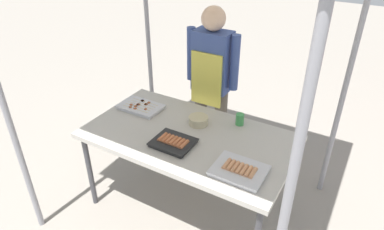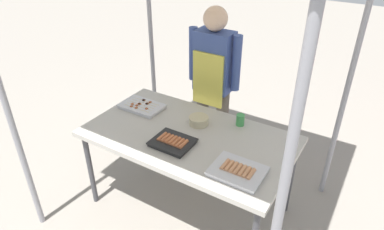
{
  "view_description": "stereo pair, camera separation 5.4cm",
  "coord_description": "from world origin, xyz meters",
  "px_view_note": "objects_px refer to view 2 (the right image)",
  "views": [
    {
      "loc": [
        1.13,
        -1.88,
        2.23
      ],
      "look_at": [
        0.0,
        0.05,
        0.9
      ],
      "focal_mm": 32.04,
      "sensor_mm": 36.0,
      "label": 1
    },
    {
      "loc": [
        1.17,
        -1.86,
        2.23
      ],
      "look_at": [
        0.0,
        0.05,
        0.9
      ],
      "focal_mm": 32.04,
      "sensor_mm": 36.0,
      "label": 2
    }
  ],
  "objects_px": {
    "condiment_bowl": "(199,120)",
    "drink_cup_near_edge": "(240,120)",
    "tray_pork_links": "(238,171)",
    "tray_meat_skewers": "(142,106)",
    "stall_table": "(189,140)",
    "tray_grilled_sausages": "(173,142)",
    "vendor_woman": "(213,77)"
  },
  "relations": [
    {
      "from": "tray_meat_skewers",
      "to": "tray_pork_links",
      "type": "distance_m",
      "value": 1.14
    },
    {
      "from": "tray_meat_skewers",
      "to": "condiment_bowl",
      "type": "relative_size",
      "value": 2.38
    },
    {
      "from": "condiment_bowl",
      "to": "tray_grilled_sausages",
      "type": "bearing_deg",
      "value": -93.32
    },
    {
      "from": "tray_meat_skewers",
      "to": "vendor_woman",
      "type": "xyz_separation_m",
      "value": [
        0.39,
        0.58,
        0.15
      ]
    },
    {
      "from": "tray_pork_links",
      "to": "vendor_woman",
      "type": "bearing_deg",
      "value": 126.66
    },
    {
      "from": "tray_meat_skewers",
      "to": "drink_cup_near_edge",
      "type": "distance_m",
      "value": 0.87
    },
    {
      "from": "tray_pork_links",
      "to": "tray_grilled_sausages",
      "type": "bearing_deg",
      "value": 175.17
    },
    {
      "from": "tray_meat_skewers",
      "to": "condiment_bowl",
      "type": "xyz_separation_m",
      "value": [
        0.56,
        0.03,
        0.02
      ]
    },
    {
      "from": "stall_table",
      "to": "tray_meat_skewers",
      "type": "bearing_deg",
      "value": 166.49
    },
    {
      "from": "condiment_bowl",
      "to": "vendor_woman",
      "type": "distance_m",
      "value": 0.58
    },
    {
      "from": "stall_table",
      "to": "vendor_woman",
      "type": "height_order",
      "value": "vendor_woman"
    },
    {
      "from": "tray_meat_skewers",
      "to": "tray_pork_links",
      "type": "bearing_deg",
      "value": -18.13
    },
    {
      "from": "tray_meat_skewers",
      "to": "tray_pork_links",
      "type": "height_order",
      "value": "tray_pork_links"
    },
    {
      "from": "tray_meat_skewers",
      "to": "condiment_bowl",
      "type": "bearing_deg",
      "value": 3.55
    },
    {
      "from": "tray_grilled_sausages",
      "to": "tray_pork_links",
      "type": "xyz_separation_m",
      "value": [
        0.55,
        -0.05,
        -0.0
      ]
    },
    {
      "from": "stall_table",
      "to": "drink_cup_near_edge",
      "type": "height_order",
      "value": "drink_cup_near_edge"
    },
    {
      "from": "tray_pork_links",
      "to": "condiment_bowl",
      "type": "distance_m",
      "value": 0.66
    },
    {
      "from": "stall_table",
      "to": "tray_grilled_sausages",
      "type": "height_order",
      "value": "tray_grilled_sausages"
    },
    {
      "from": "tray_grilled_sausages",
      "to": "condiment_bowl",
      "type": "distance_m",
      "value": 0.35
    },
    {
      "from": "stall_table",
      "to": "tray_pork_links",
      "type": "relative_size",
      "value": 4.6
    },
    {
      "from": "tray_grilled_sausages",
      "to": "condiment_bowl",
      "type": "bearing_deg",
      "value": 86.68
    },
    {
      "from": "tray_meat_skewers",
      "to": "stall_table",
      "type": "bearing_deg",
      "value": -13.51
    },
    {
      "from": "condiment_bowl",
      "to": "tray_meat_skewers",
      "type": "bearing_deg",
      "value": -176.45
    },
    {
      "from": "condiment_bowl",
      "to": "drink_cup_near_edge",
      "type": "relative_size",
      "value": 1.67
    },
    {
      "from": "stall_table",
      "to": "tray_meat_skewers",
      "type": "relative_size",
      "value": 4.24
    },
    {
      "from": "tray_pork_links",
      "to": "condiment_bowl",
      "type": "height_order",
      "value": "condiment_bowl"
    },
    {
      "from": "stall_table",
      "to": "tray_meat_skewers",
      "type": "distance_m",
      "value": 0.59
    },
    {
      "from": "tray_pork_links",
      "to": "vendor_woman",
      "type": "relative_size",
      "value": 0.22
    },
    {
      "from": "stall_table",
      "to": "tray_grilled_sausages",
      "type": "xyz_separation_m",
      "value": [
        -0.03,
        -0.17,
        0.07
      ]
    },
    {
      "from": "tray_grilled_sausages",
      "to": "drink_cup_near_edge",
      "type": "distance_m",
      "value": 0.6
    },
    {
      "from": "vendor_woman",
      "to": "tray_pork_links",
      "type": "bearing_deg",
      "value": 126.66
    },
    {
      "from": "condiment_bowl",
      "to": "drink_cup_near_edge",
      "type": "height_order",
      "value": "drink_cup_near_edge"
    }
  ]
}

